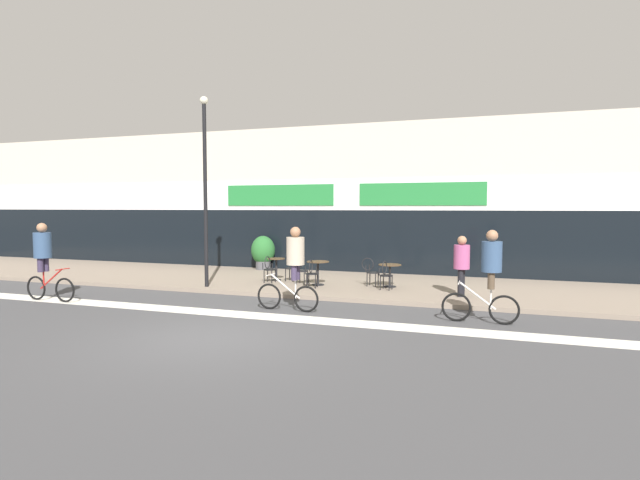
% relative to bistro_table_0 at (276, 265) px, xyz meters
% --- Properties ---
extents(ground_plane, '(120.00, 120.00, 0.00)m').
position_rel_bistro_table_0_xyz_m(ground_plane, '(1.65, -6.97, -0.65)').
color(ground_plane, '#424244').
extents(sidewalk_slab, '(40.00, 5.50, 0.12)m').
position_rel_bistro_table_0_xyz_m(sidewalk_slab, '(1.65, 0.28, -0.59)').
color(sidewalk_slab, gray).
rests_on(sidewalk_slab, ground).
extents(storefront_facade, '(40.00, 4.06, 5.83)m').
position_rel_bistro_table_0_xyz_m(storefront_facade, '(1.65, 5.00, 2.25)').
color(storefront_facade, beige).
rests_on(storefront_facade, ground).
extents(bike_lane_stripe, '(36.00, 0.70, 0.01)m').
position_rel_bistro_table_0_xyz_m(bike_lane_stripe, '(1.65, -4.82, -0.65)').
color(bike_lane_stripe, silver).
rests_on(bike_lane_stripe, ground).
extents(bistro_table_0, '(0.61, 0.61, 0.76)m').
position_rel_bistro_table_0_xyz_m(bistro_table_0, '(0.00, 0.00, 0.00)').
color(bistro_table_0, black).
rests_on(bistro_table_0, sidewalk_slab).
extents(bistro_table_1, '(0.73, 0.73, 0.77)m').
position_rel_bistro_table_0_xyz_m(bistro_table_1, '(1.70, -0.54, 0.02)').
color(bistro_table_1, black).
rests_on(bistro_table_1, sidewalk_slab).
extents(bistro_table_2, '(0.72, 0.72, 0.72)m').
position_rel_bistro_table_0_xyz_m(bistro_table_2, '(3.98, -0.17, -0.02)').
color(bistro_table_2, black).
rests_on(bistro_table_2, sidewalk_slab).
extents(cafe_chair_0_near, '(0.40, 0.57, 0.90)m').
position_rel_bistro_table_0_xyz_m(cafe_chair_0_near, '(-0.00, -0.63, -0.01)').
color(cafe_chair_0_near, black).
rests_on(cafe_chair_0_near, sidewalk_slab).
extents(cafe_chair_0_side, '(0.60, 0.45, 0.90)m').
position_rel_bistro_table_0_xyz_m(cafe_chair_0_side, '(0.63, -0.01, -0.01)').
color(cafe_chair_0_side, black).
rests_on(cafe_chair_0_side, sidewalk_slab).
extents(cafe_chair_1_near, '(0.44, 0.59, 0.90)m').
position_rel_bistro_table_0_xyz_m(cafe_chair_1_near, '(1.71, -1.17, -0.01)').
color(cafe_chair_1_near, black).
rests_on(cafe_chair_1_near, sidewalk_slab).
extents(cafe_chair_1_side, '(0.58, 0.42, 0.90)m').
position_rel_bistro_table_0_xyz_m(cafe_chair_1_side, '(1.08, -0.54, -0.01)').
color(cafe_chair_1_side, black).
rests_on(cafe_chair_1_side, sidewalk_slab).
extents(cafe_chair_2_near, '(0.45, 0.60, 0.90)m').
position_rel_bistro_table_0_xyz_m(cafe_chair_2_near, '(3.97, -0.79, -0.01)').
color(cafe_chair_2_near, black).
rests_on(cafe_chair_2_near, sidewalk_slab).
extents(cafe_chair_2_side, '(0.59, 0.44, 0.90)m').
position_rel_bistro_table_0_xyz_m(cafe_chair_2_side, '(3.35, -0.16, -0.01)').
color(cafe_chair_2_side, black).
rests_on(cafe_chair_2_side, sidewalk_slab).
extents(planter_pot, '(0.96, 0.96, 1.36)m').
position_rel_bistro_table_0_xyz_m(planter_pot, '(-1.73, 2.59, 0.18)').
color(planter_pot, '#4C4C51').
rests_on(planter_pot, sidewalk_slab).
extents(lamp_post, '(0.26, 0.26, 5.95)m').
position_rel_bistro_table_0_xyz_m(lamp_post, '(-1.54, -1.98, 2.86)').
color(lamp_post, black).
rests_on(lamp_post, sidewalk_slab).
extents(cyclist_0, '(1.71, 0.50, 2.15)m').
position_rel_bistro_table_0_xyz_m(cyclist_0, '(2.27, -4.02, 0.62)').
color(cyclist_0, black).
rests_on(cyclist_0, ground).
extents(cyclist_1, '(1.71, 0.48, 2.13)m').
position_rel_bistro_table_0_xyz_m(cyclist_1, '(6.94, -3.85, 0.60)').
color(cyclist_1, black).
rests_on(cyclist_1, ground).
extents(cyclist_2, '(1.75, 0.49, 2.20)m').
position_rel_bistro_table_0_xyz_m(cyclist_2, '(-4.90, -4.99, 0.65)').
color(cyclist_2, black).
rests_on(cyclist_2, ground).
extents(pedestrian_near_end, '(0.53, 0.53, 1.71)m').
position_rel_bistro_table_0_xyz_m(pedestrian_near_end, '(6.21, -1.14, 0.49)').
color(pedestrian_near_end, black).
rests_on(pedestrian_near_end, sidewalk_slab).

